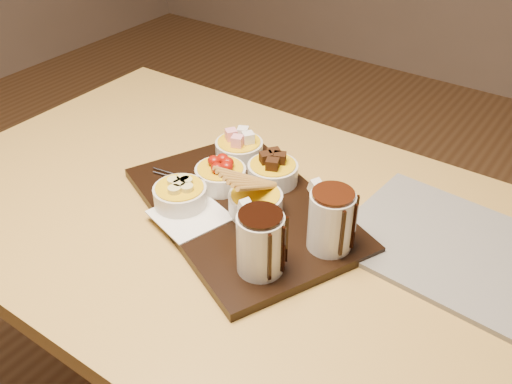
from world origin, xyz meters
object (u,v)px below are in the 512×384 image
Objects in this scene: dining_table at (223,245)px; serving_board at (243,209)px; bowl_strawberries at (221,177)px; newspaper at (451,246)px; pitcher_dark_chocolate at (260,244)px; pitcher_milk_chocolate at (331,221)px.

serving_board is at bearing 10.99° from dining_table.
bowl_strawberries reaches higher than newspaper.
serving_board is at bearing -156.38° from newspaper.
pitcher_dark_chocolate is 0.29× the size of newspaper.
pitcher_dark_chocolate is at bearing -128.74° from newspaper.
newspaper reaches higher than dining_table.
pitcher_milk_chocolate reaches higher than serving_board.
pitcher_dark_chocolate is (0.20, -0.15, 0.03)m from bowl_strawberries.
serving_board is 4.39× the size of pitcher_dark_chocolate.
dining_table is at bearing -157.30° from newspaper.
serving_board is 1.28× the size of newspaper.
pitcher_milk_chocolate is (0.26, -0.04, 0.03)m from bowl_strawberries.
dining_table is at bearing -52.75° from bowl_strawberries.
dining_table is 0.44m from newspaper.
bowl_strawberries is 0.28× the size of newspaper.
pitcher_milk_chocolate is at bearing 21.80° from serving_board.
serving_board reaches higher than dining_table.
bowl_strawberries is 0.25m from pitcher_dark_chocolate.
serving_board is 0.38m from newspaper.
serving_board is 4.39× the size of pitcher_milk_chocolate.
serving_board reaches higher than newspaper.
pitcher_dark_chocolate reaches higher than bowl_strawberries.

